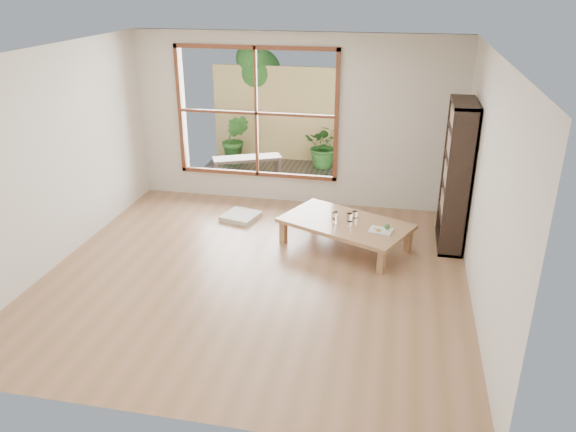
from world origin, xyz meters
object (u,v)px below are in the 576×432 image
at_px(low_table, 345,225).
at_px(food_tray, 382,230).
at_px(bookshelf, 456,176).
at_px(garden_bench, 247,160).

relative_size(low_table, food_tray, 5.81).
height_order(low_table, food_tray, food_tray).
bearing_deg(food_tray, bookshelf, 44.74).
bearing_deg(bookshelf, low_table, -164.89).
distance_m(bookshelf, garden_bench, 3.96).
bearing_deg(low_table, bookshelf, 39.43).
relative_size(food_tray, garden_bench, 0.26).
distance_m(low_table, garden_bench, 3.10).
relative_size(low_table, garden_bench, 1.52).
xyz_separation_m(low_table, bookshelf, (1.36, 0.37, 0.65)).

